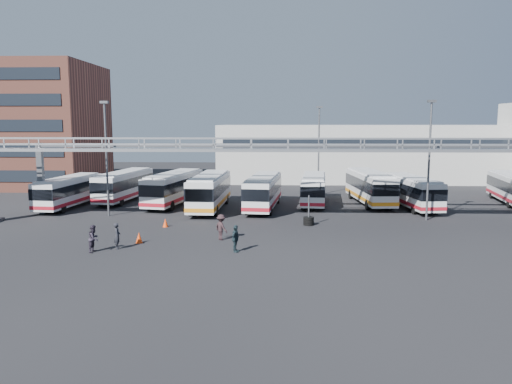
{
  "coord_description": "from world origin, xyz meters",
  "views": [
    {
      "loc": [
        -1.12,
        -35.68,
        8.29
      ],
      "look_at": [
        -2.64,
        6.0,
        2.51
      ],
      "focal_mm": 35.0,
      "sensor_mm": 36.0,
      "label": 1
    }
  ],
  "objects_px": {
    "bus_1": "(124,185)",
    "bus_4": "(263,191)",
    "bus_9": "(511,187)",
    "bus_5": "(314,188)",
    "pedestrian_d": "(235,239)",
    "light_pole_mid": "(429,154)",
    "pedestrian_a": "(117,236)",
    "bus_7": "(412,191)",
    "pedestrian_b": "(94,238)",
    "light_pole_back": "(319,146)",
    "bus_3": "(210,190)",
    "bus_6": "(370,186)",
    "cone_right": "(165,223)",
    "pedestrian_c": "(221,227)",
    "bus_0": "(69,191)",
    "cone_left": "(139,238)",
    "bus_2": "(174,187)",
    "light_pole_left": "(106,152)",
    "tire_stack": "(309,220)"
  },
  "relations": [
    {
      "from": "pedestrian_a",
      "to": "pedestrian_c",
      "type": "distance_m",
      "value": 7.2
    },
    {
      "from": "pedestrian_b",
      "to": "bus_6",
      "type": "bearing_deg",
      "value": -38.42
    },
    {
      "from": "bus_3",
      "to": "bus_7",
      "type": "xyz_separation_m",
      "value": [
        19.69,
        1.47,
        -0.17
      ]
    },
    {
      "from": "pedestrian_a",
      "to": "bus_9",
      "type": "bearing_deg",
      "value": -74.51
    },
    {
      "from": "pedestrian_b",
      "to": "cone_left",
      "type": "bearing_deg",
      "value": -33.48
    },
    {
      "from": "light_pole_left",
      "to": "pedestrian_d",
      "type": "bearing_deg",
      "value": -44.7
    },
    {
      "from": "light_pole_left",
      "to": "bus_2",
      "type": "distance_m",
      "value": 8.75
    },
    {
      "from": "bus_9",
      "to": "cone_right",
      "type": "distance_m",
      "value": 35.94
    },
    {
      "from": "bus_7",
      "to": "pedestrian_b",
      "type": "relative_size",
      "value": 5.86
    },
    {
      "from": "bus_0",
      "to": "pedestrian_a",
      "type": "relative_size",
      "value": 5.83
    },
    {
      "from": "bus_3",
      "to": "tire_stack",
      "type": "height_order",
      "value": "bus_3"
    },
    {
      "from": "bus_4",
      "to": "light_pole_back",
      "type": "bearing_deg",
      "value": 64.0
    },
    {
      "from": "pedestrian_b",
      "to": "pedestrian_a",
      "type": "bearing_deg",
      "value": -48.09
    },
    {
      "from": "pedestrian_b",
      "to": "cone_right",
      "type": "bearing_deg",
      "value": -11.71
    },
    {
      "from": "light_pole_mid",
      "to": "pedestrian_a",
      "type": "xyz_separation_m",
      "value": [
        -23.5,
        -10.73,
        -4.85
      ]
    },
    {
      "from": "bus_7",
      "to": "cone_left",
      "type": "bearing_deg",
      "value": -153.13
    },
    {
      "from": "bus_1",
      "to": "pedestrian_a",
      "type": "bearing_deg",
      "value": -67.04
    },
    {
      "from": "bus_1",
      "to": "pedestrian_d",
      "type": "bearing_deg",
      "value": -49.57
    },
    {
      "from": "pedestrian_b",
      "to": "cone_left",
      "type": "distance_m",
      "value": 3.42
    },
    {
      "from": "light_pole_left",
      "to": "bus_3",
      "type": "bearing_deg",
      "value": 23.03
    },
    {
      "from": "light_pole_mid",
      "to": "pedestrian_a",
      "type": "height_order",
      "value": "light_pole_mid"
    },
    {
      "from": "bus_0",
      "to": "pedestrian_b",
      "type": "relative_size",
      "value": 5.75
    },
    {
      "from": "bus_0",
      "to": "cone_left",
      "type": "bearing_deg",
      "value": -47.46
    },
    {
      "from": "bus_0",
      "to": "cone_left",
      "type": "xyz_separation_m",
      "value": [
        10.85,
        -14.38,
        -1.3
      ]
    },
    {
      "from": "bus_9",
      "to": "bus_4",
      "type": "bearing_deg",
      "value": -161.32
    },
    {
      "from": "bus_2",
      "to": "pedestrian_b",
      "type": "height_order",
      "value": "bus_2"
    },
    {
      "from": "bus_4",
      "to": "cone_left",
      "type": "bearing_deg",
      "value": -114.08
    },
    {
      "from": "bus_0",
      "to": "pedestrian_a",
      "type": "distance_m",
      "value": 18.86
    },
    {
      "from": "bus_3",
      "to": "bus_6",
      "type": "height_order",
      "value": "bus_3"
    },
    {
      "from": "bus_6",
      "to": "pedestrian_a",
      "type": "relative_size",
      "value": 6.42
    },
    {
      "from": "bus_9",
      "to": "bus_0",
      "type": "bearing_deg",
      "value": -165.58
    },
    {
      "from": "bus_1",
      "to": "bus_4",
      "type": "distance_m",
      "value": 15.59
    },
    {
      "from": "bus_3",
      "to": "pedestrian_d",
      "type": "height_order",
      "value": "bus_3"
    },
    {
      "from": "bus_4",
      "to": "pedestrian_c",
      "type": "bearing_deg",
      "value": -95.36
    },
    {
      "from": "bus_6",
      "to": "pedestrian_d",
      "type": "bearing_deg",
      "value": -126.49
    },
    {
      "from": "tire_stack",
      "to": "light_pole_back",
      "type": "bearing_deg",
      "value": 82.57
    },
    {
      "from": "pedestrian_a",
      "to": "cone_right",
      "type": "relative_size",
      "value": 2.52
    },
    {
      "from": "bus_5",
      "to": "pedestrian_d",
      "type": "bearing_deg",
      "value": -102.86
    },
    {
      "from": "bus_4",
      "to": "bus_9",
      "type": "height_order",
      "value": "bus_4"
    },
    {
      "from": "bus_6",
      "to": "cone_right",
      "type": "distance_m",
      "value": 22.29
    },
    {
      "from": "light_pole_left",
      "to": "bus_0",
      "type": "xyz_separation_m",
      "value": [
        -5.36,
        4.33,
        -4.04
      ]
    },
    {
      "from": "bus_4",
      "to": "tire_stack",
      "type": "bearing_deg",
      "value": -57.05
    },
    {
      "from": "bus_0",
      "to": "bus_4",
      "type": "relative_size",
      "value": 0.94
    },
    {
      "from": "light_pole_mid",
      "to": "bus_2",
      "type": "bearing_deg",
      "value": 162.66
    },
    {
      "from": "light_pole_back",
      "to": "pedestrian_a",
      "type": "height_order",
      "value": "light_pole_back"
    },
    {
      "from": "bus_7",
      "to": "tire_stack",
      "type": "bearing_deg",
      "value": -147.63
    },
    {
      "from": "bus_3",
      "to": "bus_2",
      "type": "bearing_deg",
      "value": 149.44
    },
    {
      "from": "bus_4",
      "to": "bus_5",
      "type": "height_order",
      "value": "bus_4"
    },
    {
      "from": "bus_4",
      "to": "pedestrian_a",
      "type": "height_order",
      "value": "bus_4"
    },
    {
      "from": "bus_1",
      "to": "pedestrian_c",
      "type": "bearing_deg",
      "value": -47.57
    }
  ]
}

